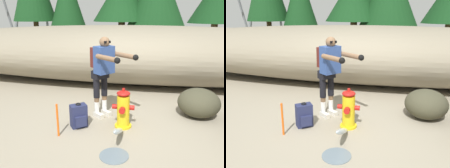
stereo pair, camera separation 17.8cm
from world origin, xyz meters
The scene contains 8 objects.
ground_plane centered at (0.00, 0.00, -0.02)m, with size 56.00×56.00×0.04m, color gray.
dirt_embankment centered at (0.00, 3.11, 0.87)m, with size 17.08×3.20×1.74m, color gray.
fire_hydrant centered at (0.15, -0.13, 0.35)m, with size 0.42×0.37×0.77m.
hydrant_water_jet centered at (0.15, -0.80, 0.17)m, with size 0.45×1.08×0.47m.
utility_worker centered at (-0.31, 0.25, 1.06)m, with size 0.99×0.92×1.66m.
spare_backpack centered at (-0.68, -0.28, 0.22)m, with size 0.36×0.36×0.47m.
boulder_mid centered at (1.63, 0.63, 0.30)m, with size 0.87×0.83×0.60m, color #413F2D.
survey_stake centered at (-0.93, -0.69, 0.30)m, with size 0.04×0.04×0.60m, color #E55914.
Camera 1 is at (0.68, -4.23, 2.09)m, focal length 37.99 mm.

